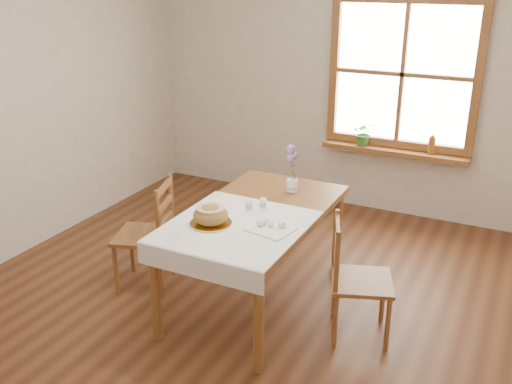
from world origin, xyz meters
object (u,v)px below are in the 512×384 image
chair_right (362,280)px  flower_vase (292,186)px  chair_left (143,234)px  bread_plate (211,223)px  dining_table (256,222)px

chair_right → flower_vase: bearing=34.6°
chair_right → flower_vase: 1.00m
flower_vase → chair_left: bearing=-146.8°
chair_right → bread_plate: size_ratio=3.07×
chair_left → flower_vase: chair_left is taller
dining_table → chair_left: chair_left is taller
dining_table → chair_left: (-0.91, -0.18, -0.22)m
chair_left → flower_vase: (0.99, 0.65, 0.35)m
dining_table → flower_vase: bearing=80.0°
bread_plate → flower_vase: (0.25, 0.83, 0.03)m
dining_table → chair_left: 0.95m
chair_left → chair_right: bearing=75.2°
dining_table → flower_vase: (0.08, 0.47, 0.13)m
chair_left → bread_plate: chair_left is taller
dining_table → flower_vase: size_ratio=16.47×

